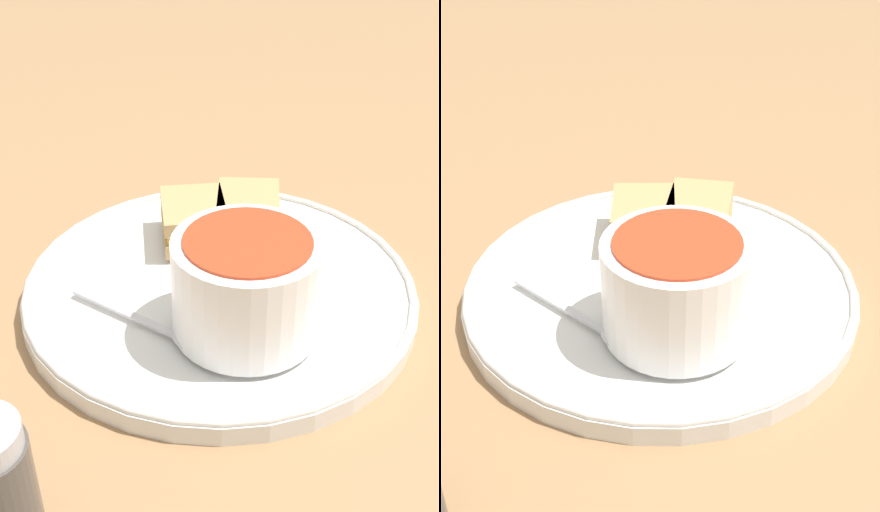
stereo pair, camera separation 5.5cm
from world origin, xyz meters
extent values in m
plane|color=#9E754C|center=(0.00, 0.00, 0.00)|extent=(2.40, 2.40, 0.00)
cylinder|color=white|center=(0.00, 0.00, 0.01)|extent=(0.31, 0.31, 0.02)
torus|color=white|center=(0.00, 0.00, 0.02)|extent=(0.30, 0.30, 0.01)
cylinder|color=white|center=(-0.06, 0.02, 0.02)|extent=(0.06, 0.06, 0.01)
cylinder|color=white|center=(-0.06, 0.02, 0.06)|extent=(0.10, 0.10, 0.07)
cylinder|color=red|center=(-0.06, 0.02, 0.09)|extent=(0.09, 0.09, 0.01)
cube|color=silver|center=(0.00, 0.08, 0.02)|extent=(0.10, 0.04, 0.00)
ellipsoid|color=silver|center=(-0.06, 0.06, 0.02)|extent=(0.04, 0.04, 0.01)
cube|color=tan|center=(0.05, -0.06, 0.03)|extent=(0.09, 0.08, 0.01)
cube|color=gold|center=(0.05, -0.06, 0.04)|extent=(0.08, 0.08, 0.01)
cube|color=tan|center=(0.05, -0.06, 0.05)|extent=(0.09, 0.08, 0.01)
cube|color=tan|center=(0.06, -0.02, 0.03)|extent=(0.08, 0.08, 0.01)
cube|color=gold|center=(0.06, -0.02, 0.04)|extent=(0.08, 0.07, 0.01)
cube|color=tan|center=(0.06, -0.02, 0.05)|extent=(0.08, 0.08, 0.01)
camera|label=1|loc=(-0.38, 0.26, 0.34)|focal=50.00mm
camera|label=2|loc=(-0.40, 0.21, 0.34)|focal=50.00mm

